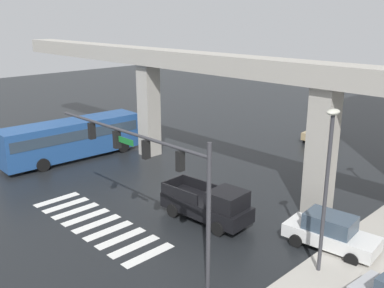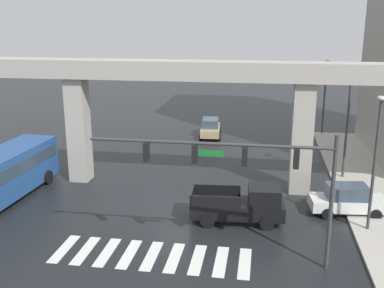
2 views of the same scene
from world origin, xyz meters
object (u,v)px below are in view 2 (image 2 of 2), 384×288
(sedan_white, at_px, (348,200))
(street_lamp_mid_block, at_px, (348,115))
(pickup_truck, at_px, (243,205))
(sedan_tan, at_px, (210,128))
(street_lamp_near_corner, at_px, (376,149))
(street_lamp_far_north, at_px, (325,88))
(traffic_signal_mast, at_px, (248,166))

(sedan_white, height_order, street_lamp_mid_block, street_lamp_mid_block)
(pickup_truck, distance_m, sedan_tan, 19.09)
(street_lamp_near_corner, bearing_deg, street_lamp_mid_block, 90.00)
(street_lamp_near_corner, bearing_deg, sedan_tan, 119.46)
(sedan_tan, distance_m, street_lamp_far_north, 11.51)
(sedan_tan, height_order, street_lamp_mid_block, street_lamp_mid_block)
(street_lamp_far_north, bearing_deg, pickup_truck, -107.45)
(sedan_tan, height_order, traffic_signal_mast, traffic_signal_mast)
(pickup_truck, relative_size, street_lamp_far_north, 0.72)
(street_lamp_near_corner, distance_m, street_lamp_far_north, 21.21)
(street_lamp_mid_block, height_order, street_lamp_far_north, same)
(sedan_tan, xyz_separation_m, street_lamp_mid_block, (10.64, -10.44, 3.70))
(street_lamp_near_corner, xyz_separation_m, street_lamp_far_north, (0.00, 21.21, 0.00))
(sedan_tan, height_order, street_lamp_near_corner, street_lamp_near_corner)
(pickup_truck, height_order, street_lamp_mid_block, street_lamp_mid_block)
(street_lamp_near_corner, bearing_deg, sedan_white, 107.65)
(street_lamp_near_corner, height_order, street_lamp_mid_block, same)
(sedan_tan, height_order, street_lamp_far_north, street_lamp_far_north)
(pickup_truck, xyz_separation_m, street_lamp_mid_block, (6.61, 8.22, 3.57))
(sedan_white, relative_size, street_lamp_near_corner, 0.62)
(pickup_truck, bearing_deg, sedan_tan, 102.17)
(sedan_tan, height_order, sedan_white, same)
(pickup_truck, relative_size, street_lamp_mid_block, 0.72)
(sedan_tan, relative_size, sedan_white, 0.99)
(pickup_truck, distance_m, street_lamp_mid_block, 11.14)
(pickup_truck, relative_size, sedan_tan, 1.18)
(sedan_tan, distance_m, street_lamp_near_corner, 21.94)
(sedan_tan, xyz_separation_m, street_lamp_far_north, (10.64, 2.38, 3.70))
(sedan_white, bearing_deg, street_lamp_near_corner, -72.35)
(sedan_tan, distance_m, street_lamp_mid_block, 15.36)
(street_lamp_near_corner, relative_size, street_lamp_far_north, 1.00)
(street_lamp_near_corner, xyz_separation_m, street_lamp_mid_block, (0.00, 8.39, 0.00))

